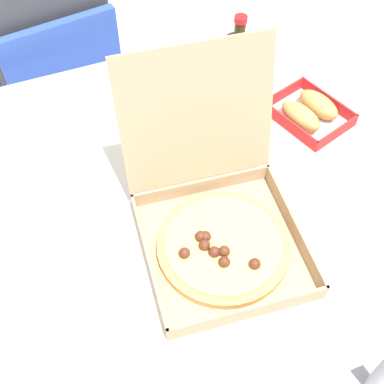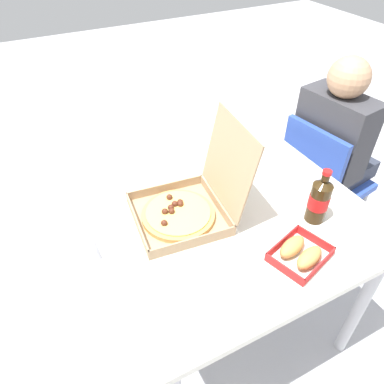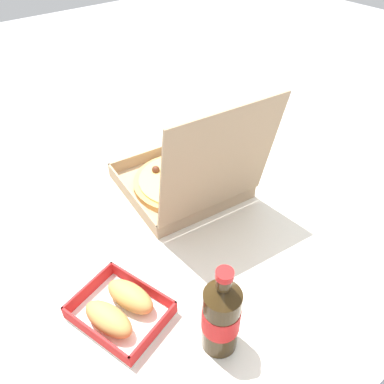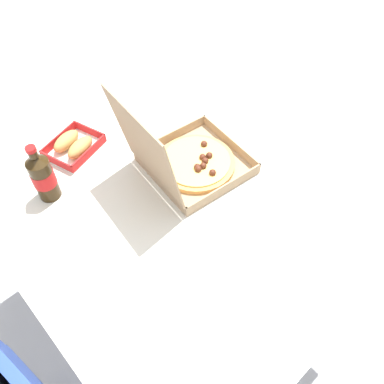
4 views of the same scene
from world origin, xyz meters
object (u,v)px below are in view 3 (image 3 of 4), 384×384
Objects in this scene: bread_side_box at (120,309)px; cola_bottle at (221,316)px; pizza_box_open at (186,179)px; paper_menu at (327,167)px.

bread_side_box is 0.23m from cola_bottle.
bread_side_box is at bearing 33.96° from pizza_box_open.
paper_menu is at bearing -175.73° from bread_side_box.
paper_menu is (-0.43, 0.18, -0.05)m from pizza_box_open.
pizza_box_open is 1.85× the size of bread_side_box.
cola_bottle is 1.07× the size of paper_menu.
pizza_box_open is 0.47m from paper_menu.
bread_side_box is 1.07× the size of paper_menu.
cola_bottle is at bearing 37.72° from paper_menu.
bread_side_box is 0.80m from paper_menu.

